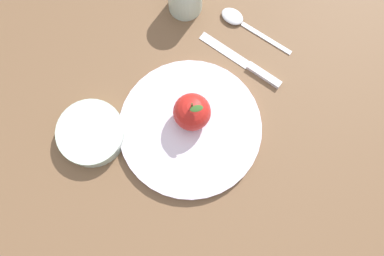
# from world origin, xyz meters

# --- Properties ---
(ground_plane) EXTENTS (2.40, 2.40, 0.00)m
(ground_plane) POSITION_xyz_m (0.00, 0.00, 0.00)
(ground_plane) COLOR brown
(dinner_plate) EXTENTS (0.27, 0.27, 0.02)m
(dinner_plate) POSITION_xyz_m (0.00, -0.04, 0.01)
(dinner_plate) COLOR silver
(dinner_plate) RESTS_ON ground_plane
(apple) EXTENTS (0.07, 0.07, 0.08)m
(apple) POSITION_xyz_m (-0.01, -0.02, 0.05)
(apple) COLOR #B21E19
(apple) RESTS_ON dinner_plate
(side_bowl) EXTENTS (0.13, 0.13, 0.03)m
(side_bowl) POSITION_xyz_m (-0.13, -0.17, 0.02)
(side_bowl) COLOR #B2C6B2
(side_bowl) RESTS_ON ground_plane
(knife) EXTENTS (0.19, 0.04, 0.01)m
(knife) POSITION_xyz_m (-0.01, 0.14, 0.00)
(knife) COLOR silver
(knife) RESTS_ON ground_plane
(spoon) EXTENTS (0.17, 0.05, 0.01)m
(spoon) POSITION_xyz_m (-0.08, 0.20, 0.01)
(spoon) COLOR silver
(spoon) RESTS_ON ground_plane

